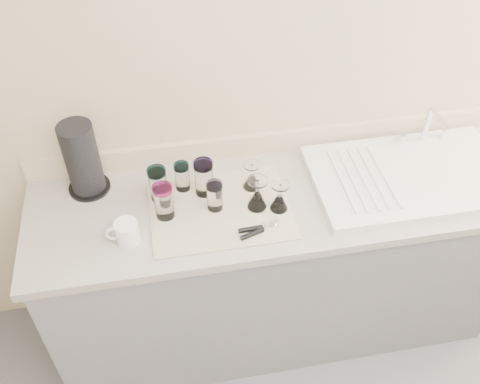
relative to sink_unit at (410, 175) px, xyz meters
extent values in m
cube|color=tan|center=(-0.55, 0.30, 0.33)|extent=(3.50, 0.04, 2.50)
cube|color=slate|center=(-0.55, 0.00, -0.49)|extent=(2.00, 0.60, 0.86)
cube|color=gray|center=(-0.55, 0.00, -0.04)|extent=(2.06, 0.62, 0.04)
cube|color=white|center=(0.00, 0.00, 0.00)|extent=(0.82, 0.50, 0.03)
cylinder|color=silver|center=(0.14, 0.20, 0.11)|extent=(0.02, 0.02, 0.18)
cylinder|color=silver|center=(0.14, 0.12, 0.19)|extent=(0.02, 0.16, 0.02)
cylinder|color=silver|center=(0.04, 0.20, 0.04)|extent=(0.03, 0.03, 0.04)
cylinder|color=silver|center=(0.24, 0.20, 0.04)|extent=(0.03, 0.03, 0.04)
cube|color=beige|center=(-0.81, -0.04, -0.02)|extent=(0.55, 0.42, 0.01)
cylinder|color=white|center=(-1.04, 0.07, 0.05)|extent=(0.07, 0.07, 0.13)
cylinder|color=#127E74|center=(-1.04, 0.07, 0.13)|extent=(0.08, 0.08, 0.02)
cylinder|color=white|center=(-0.94, 0.11, 0.04)|extent=(0.06, 0.06, 0.11)
cylinder|color=#31C8C4|center=(-0.94, 0.11, 0.11)|extent=(0.06, 0.06, 0.02)
cylinder|color=white|center=(-0.86, 0.07, 0.06)|extent=(0.07, 0.07, 0.14)
cylinder|color=#6143B5|center=(-0.86, 0.07, 0.14)|extent=(0.08, 0.08, 0.02)
cylinder|color=white|center=(-1.03, -0.03, 0.05)|extent=(0.07, 0.07, 0.13)
cylinder|color=#E7229F|center=(-1.03, -0.03, 0.13)|extent=(0.08, 0.08, 0.02)
cylinder|color=white|center=(-0.83, -0.03, 0.04)|extent=(0.06, 0.06, 0.11)
cylinder|color=#B89AE9|center=(-0.83, -0.03, 0.11)|extent=(0.06, 0.06, 0.02)
cone|color=white|center=(-0.67, 0.06, 0.02)|extent=(0.07, 0.07, 0.06)
cylinder|color=white|center=(-0.67, 0.06, 0.08)|extent=(0.01, 0.01, 0.05)
cylinder|color=white|center=(-0.67, 0.06, 0.11)|extent=(0.07, 0.07, 0.01)
cone|color=white|center=(-0.67, -0.05, 0.03)|extent=(0.08, 0.08, 0.07)
cylinder|color=white|center=(-0.67, -0.05, 0.09)|extent=(0.01, 0.01, 0.06)
cylinder|color=white|center=(-0.67, -0.05, 0.13)|extent=(0.08, 0.08, 0.01)
cone|color=white|center=(-0.58, -0.08, 0.02)|extent=(0.07, 0.07, 0.07)
cylinder|color=white|center=(-0.58, -0.08, 0.08)|extent=(0.01, 0.01, 0.05)
cylinder|color=white|center=(-0.58, -0.08, 0.11)|extent=(0.07, 0.07, 0.01)
cube|color=silver|center=(-0.64, -0.17, 0.00)|extent=(0.06, 0.04, 0.02)
cylinder|color=black|center=(-0.70, -0.20, 0.00)|extent=(0.12, 0.06, 0.02)
cylinder|color=black|center=(-0.70, -0.17, 0.00)|extent=(0.12, 0.02, 0.02)
cylinder|color=white|center=(-1.17, -0.13, 0.03)|extent=(0.09, 0.09, 0.09)
torus|color=white|center=(-1.22, -0.13, 0.03)|extent=(0.07, 0.01, 0.07)
cylinder|color=black|center=(-1.32, 0.18, -0.01)|extent=(0.17, 0.17, 0.01)
cylinder|color=black|center=(-1.32, 0.18, 0.15)|extent=(0.14, 0.14, 0.30)
camera|label=1|loc=(-1.00, -1.50, 1.50)|focal=40.00mm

